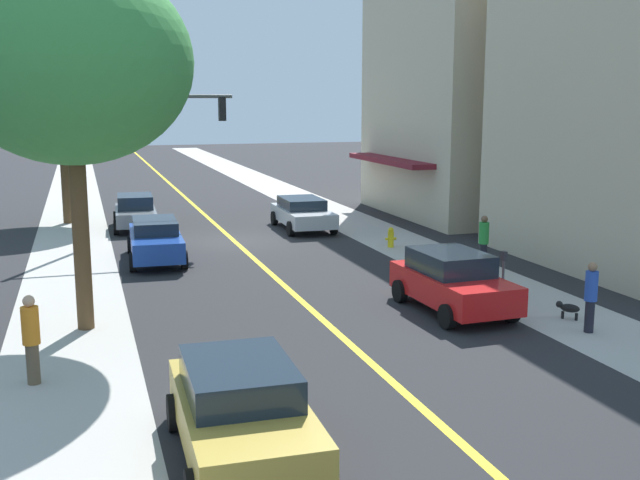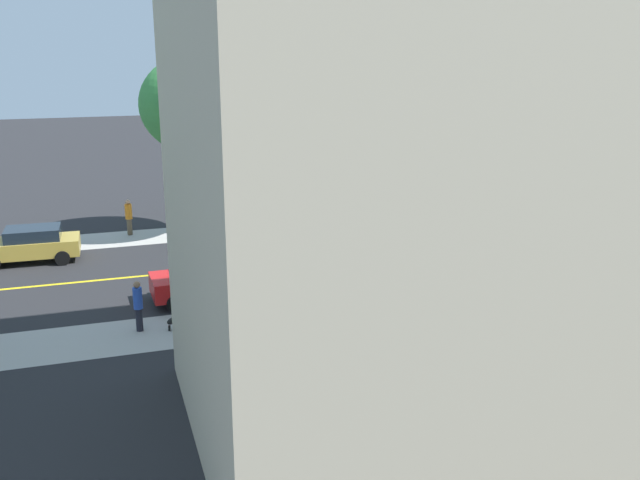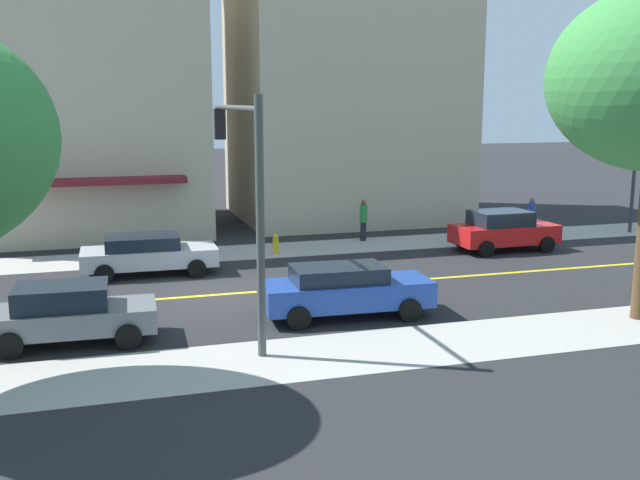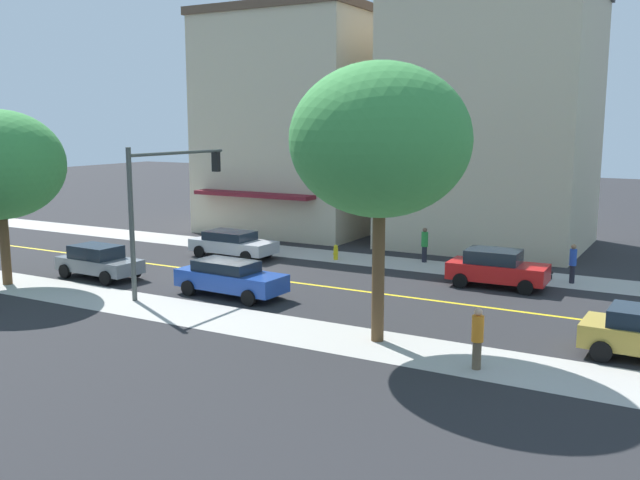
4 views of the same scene
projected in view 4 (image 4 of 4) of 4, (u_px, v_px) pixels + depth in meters
ground_plane at (222, 273)px, 33.33m from camera, size 140.00×140.00×0.00m
sidewalk_left at (292, 252)px, 38.73m from camera, size 2.98×126.00×0.01m
sidewalk_right at (126, 302)px, 27.93m from camera, size 2.98×126.00×0.01m
road_centerline_stripe at (222, 273)px, 33.33m from camera, size 0.20×126.00×0.00m
corner_shop_building at (300, 122)px, 46.11m from camera, size 11.33×10.92×14.09m
pale_office_building at (493, 120)px, 39.94m from camera, size 9.80×10.98×14.36m
street_tree_left_near at (380, 141)px, 21.97m from camera, size 5.74×5.74×8.97m
fire_hydrant at (336, 252)px, 36.53m from camera, size 0.44×0.24×0.79m
parking_meter at (496, 257)px, 32.34m from camera, size 0.12×0.18×1.43m
traffic_light_mast at (164, 192)px, 29.18m from camera, size 5.99×0.32×6.12m
red_sedan_left_curb at (497, 268)px, 30.44m from camera, size 2.19×4.24×1.62m
grey_sedan_right_curb at (99, 261)px, 32.20m from camera, size 2.07×4.18×1.50m
silver_sedan_left_curb at (233, 243)px, 37.11m from camera, size 2.19×4.64×1.38m
blue_sedan_right_curb at (230, 277)px, 28.82m from camera, size 2.08×4.80×1.47m
pedestrian_blue_shirt at (573, 262)px, 31.09m from camera, size 0.31×0.31×1.77m
pedestrian_orange_shirt at (477, 337)px, 20.24m from camera, size 0.35×0.35×1.84m
pedestrian_green_shirt at (425, 244)px, 35.78m from camera, size 0.34×0.34×1.79m
small_dog at (547, 273)px, 31.90m from camera, size 0.52×0.56×0.47m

